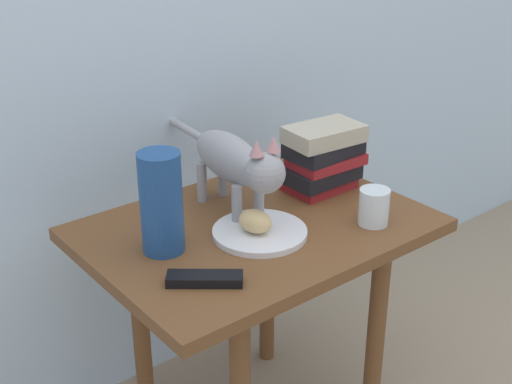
{
  "coord_description": "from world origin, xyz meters",
  "views": [
    {
      "loc": [
        -0.89,
        -1.11,
        1.33
      ],
      "look_at": [
        0.0,
        0.0,
        0.68
      ],
      "focal_mm": 48.81,
      "sensor_mm": 36.0,
      "label": 1
    }
  ],
  "objects": [
    {
      "name": "bread_roll",
      "position": [
        -0.04,
        -0.05,
        0.64
      ],
      "size": [
        0.07,
        0.09,
        0.05
      ],
      "primitive_type": "ellipsoid",
      "rotation": [
        0.0,
        0.0,
        1.77
      ],
      "color": "#E0BC7A",
      "rests_on": "plate"
    },
    {
      "name": "candle_jar",
      "position": [
        0.21,
        -0.17,
        0.64
      ],
      "size": [
        0.07,
        0.07,
        0.08
      ],
      "color": "silver",
      "rests_on": "side_table"
    },
    {
      "name": "side_table",
      "position": [
        0.0,
        0.0,
        0.51
      ],
      "size": [
        0.76,
        0.55,
        0.6
      ],
      "color": "brown",
      "rests_on": "ground"
    },
    {
      "name": "tv_remote",
      "position": [
        -0.24,
        -0.14,
        0.61
      ],
      "size": [
        0.14,
        0.13,
        0.02
      ],
      "primitive_type": "cube",
      "rotation": [
        0.0,
        0.0,
        -0.68
      ],
      "color": "black",
      "rests_on": "side_table"
    },
    {
      "name": "green_vase",
      "position": [
        -0.23,
        0.03,
        0.71
      ],
      "size": [
        0.09,
        0.09,
        0.22
      ],
      "primitive_type": "cylinder",
      "color": "navy",
      "rests_on": "side_table"
    },
    {
      "name": "cat",
      "position": [
        -0.01,
        0.07,
        0.73
      ],
      "size": [
        0.11,
        0.48,
        0.23
      ],
      "color": "#99999E",
      "rests_on": "side_table"
    },
    {
      "name": "plate",
      "position": [
        -0.03,
        -0.05,
        0.61
      ],
      "size": [
        0.21,
        0.21,
        0.01
      ],
      "primitive_type": "cylinder",
      "color": "white",
      "rests_on": "side_table"
    },
    {
      "name": "book_stack",
      "position": [
        0.25,
        0.04,
        0.69
      ],
      "size": [
        0.2,
        0.14,
        0.17
      ],
      "color": "maroon",
      "rests_on": "side_table"
    }
  ]
}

